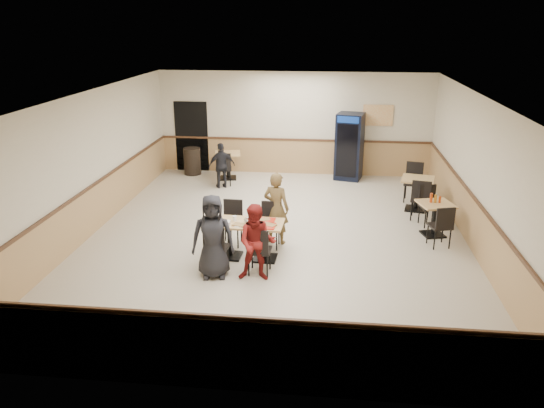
# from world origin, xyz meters

# --- Properties ---
(ground) EXTENTS (10.00, 10.00, 0.00)m
(ground) POSITION_xyz_m (0.00, 0.00, 0.00)
(ground) COLOR beige
(ground) RESTS_ON ground
(room_shell) EXTENTS (10.00, 10.00, 10.00)m
(room_shell) POSITION_xyz_m (1.78, 2.55, 0.58)
(room_shell) COLOR silver
(room_shell) RESTS_ON ground
(main_table) EXTENTS (1.41, 0.75, 0.74)m
(main_table) POSITION_xyz_m (-0.46, -1.11, 0.49)
(main_table) COLOR black
(main_table) RESTS_ON ground
(main_chairs) EXTENTS (1.29, 1.67, 0.94)m
(main_chairs) POSITION_xyz_m (-0.51, -1.11, 0.47)
(main_chairs) COLOR black
(main_chairs) RESTS_ON ground
(diner_woman_left) EXTENTS (0.83, 0.61, 1.54)m
(diner_woman_left) POSITION_xyz_m (-0.94, -1.93, 0.77)
(diner_woman_left) COLOR black
(diner_woman_left) RESTS_ON ground
(diner_woman_right) EXTENTS (0.70, 0.55, 1.40)m
(diner_woman_right) POSITION_xyz_m (-0.15, -1.97, 0.70)
(diner_woman_right) COLOR maroon
(diner_woman_right) RESTS_ON ground
(diner_man_opposite) EXTENTS (0.63, 0.51, 1.51)m
(diner_man_opposite) POSITION_xyz_m (0.02, -0.29, 0.76)
(diner_man_opposite) COLOR brown
(diner_man_opposite) RESTS_ON ground
(lone_diner) EXTENTS (0.79, 0.59, 1.25)m
(lone_diner) POSITION_xyz_m (-1.85, 3.33, 0.62)
(lone_diner) COLOR black
(lone_diner) RESTS_ON ground
(tabletop_clutter) EXTENTS (1.19, 0.61, 0.12)m
(tabletop_clutter) POSITION_xyz_m (-0.41, -1.16, 0.77)
(tabletop_clutter) COLOR red
(tabletop_clutter) RESTS_ON main_table
(side_table_near) EXTENTS (0.84, 0.84, 0.73)m
(side_table_near) POSITION_xyz_m (3.34, 0.47, 0.48)
(side_table_near) COLOR black
(side_table_near) RESTS_ON ground
(side_table_near_chair_south) EXTENTS (0.53, 0.53, 0.92)m
(side_table_near_chair_south) POSITION_xyz_m (3.34, -0.12, 0.46)
(side_table_near_chair_south) COLOR black
(side_table_near_chair_south) RESTS_ON ground
(side_table_near_chair_north) EXTENTS (0.53, 0.53, 0.92)m
(side_table_near_chair_north) POSITION_xyz_m (3.34, 1.05, 0.46)
(side_table_near_chair_north) COLOR black
(side_table_near_chair_north) RESTS_ON ground
(side_table_far) EXTENTS (0.88, 0.88, 0.80)m
(side_table_far) POSITION_xyz_m (3.19, 2.07, 0.53)
(side_table_far) COLOR black
(side_table_far) RESTS_ON ground
(side_table_far_chair_south) EXTENTS (0.56, 0.56, 1.01)m
(side_table_far_chair_south) POSITION_xyz_m (3.19, 1.43, 0.51)
(side_table_far_chair_south) COLOR black
(side_table_far_chair_south) RESTS_ON ground
(side_table_far_chair_north) EXTENTS (0.56, 0.56, 1.01)m
(side_table_far_chair_north) POSITION_xyz_m (3.19, 2.71, 0.51)
(side_table_far_chair_north) COLOR black
(side_table_far_chair_north) RESTS_ON ground
(condiment_caddy) EXTENTS (0.23, 0.06, 0.20)m
(condiment_caddy) POSITION_xyz_m (3.31, 0.52, 0.82)
(condiment_caddy) COLOR #B6370D
(condiment_caddy) RESTS_ON side_table_near
(back_table) EXTENTS (0.84, 0.84, 0.77)m
(back_table) POSITION_xyz_m (-1.85, 4.20, 0.51)
(back_table) COLOR black
(back_table) RESTS_ON ground
(back_table_chair_lone) EXTENTS (0.53, 0.53, 0.97)m
(back_table_chair_lone) POSITION_xyz_m (-1.85, 3.58, 0.49)
(back_table_chair_lone) COLOR black
(back_table_chair_lone) RESTS_ON ground
(pepsi_cooler) EXTENTS (0.86, 0.86, 1.90)m
(pepsi_cooler) POSITION_xyz_m (1.62, 4.59, 0.95)
(pepsi_cooler) COLOR black
(pepsi_cooler) RESTS_ON ground
(trash_bin) EXTENTS (0.50, 0.50, 0.79)m
(trash_bin) POSITION_xyz_m (-3.00, 4.55, 0.40)
(trash_bin) COLOR black
(trash_bin) RESTS_ON ground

